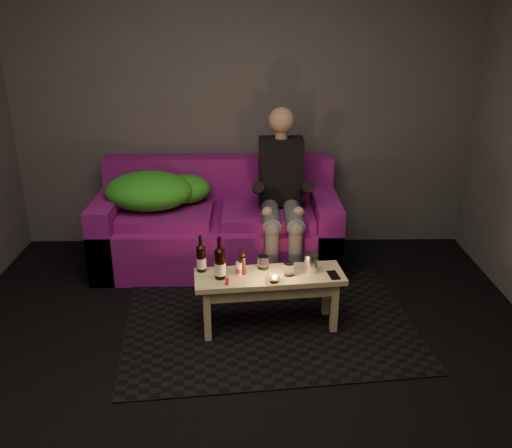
{
  "coord_description": "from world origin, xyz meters",
  "views": [
    {
      "loc": [
        0.05,
        -2.44,
        2.04
      ],
      "look_at": [
        0.1,
        1.41,
        0.5
      ],
      "focal_mm": 38.0,
      "sensor_mm": 36.0,
      "label": 1
    }
  ],
  "objects_px": {
    "steel_cup": "(311,263)",
    "beer_bottle_a": "(201,258)",
    "person": "(281,191)",
    "coffee_table": "(269,284)",
    "sofa": "(218,227)",
    "beer_bottle_b": "(220,263)"
  },
  "relations": [
    {
      "from": "steel_cup",
      "to": "beer_bottle_a",
      "type": "bearing_deg",
      "value": 178.69
    },
    {
      "from": "person",
      "to": "steel_cup",
      "type": "xyz_separation_m",
      "value": [
        0.15,
        -0.86,
        -0.22
      ]
    },
    {
      "from": "coffee_table",
      "to": "person",
      "type": "bearing_deg",
      "value": 82.04
    },
    {
      "from": "sofa",
      "to": "beer_bottle_b",
      "type": "bearing_deg",
      "value": -86.21
    },
    {
      "from": "person",
      "to": "coffee_table",
      "type": "relative_size",
      "value": 1.3
    },
    {
      "from": "beer_bottle_a",
      "to": "beer_bottle_b",
      "type": "relative_size",
      "value": 0.88
    },
    {
      "from": "coffee_table",
      "to": "steel_cup",
      "type": "distance_m",
      "value": 0.31
    },
    {
      "from": "sofa",
      "to": "steel_cup",
      "type": "xyz_separation_m",
      "value": [
        0.68,
        -1.02,
        0.16
      ]
    },
    {
      "from": "person",
      "to": "coffee_table",
      "type": "bearing_deg",
      "value": -97.96
    },
    {
      "from": "person",
      "to": "beer_bottle_a",
      "type": "height_order",
      "value": "person"
    },
    {
      "from": "beer_bottle_b",
      "to": "steel_cup",
      "type": "relative_size",
      "value": 2.3
    },
    {
      "from": "beer_bottle_a",
      "to": "steel_cup",
      "type": "height_order",
      "value": "beer_bottle_a"
    },
    {
      "from": "coffee_table",
      "to": "beer_bottle_b",
      "type": "distance_m",
      "value": 0.37
    },
    {
      "from": "beer_bottle_a",
      "to": "beer_bottle_b",
      "type": "xyz_separation_m",
      "value": [
        0.13,
        -0.1,
        0.01
      ]
    },
    {
      "from": "coffee_table",
      "to": "steel_cup",
      "type": "relative_size",
      "value": 8.11
    },
    {
      "from": "sofa",
      "to": "steel_cup",
      "type": "relative_size",
      "value": 15.78
    },
    {
      "from": "beer_bottle_b",
      "to": "steel_cup",
      "type": "height_order",
      "value": "beer_bottle_b"
    },
    {
      "from": "person",
      "to": "sofa",
      "type": "bearing_deg",
      "value": 162.88
    },
    {
      "from": "sofa",
      "to": "beer_bottle_a",
      "type": "relative_size",
      "value": 7.76
    },
    {
      "from": "person",
      "to": "steel_cup",
      "type": "distance_m",
      "value": 0.9
    },
    {
      "from": "beer_bottle_b",
      "to": "person",
      "type": "bearing_deg",
      "value": 64.72
    },
    {
      "from": "sofa",
      "to": "person",
      "type": "height_order",
      "value": "person"
    }
  ]
}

